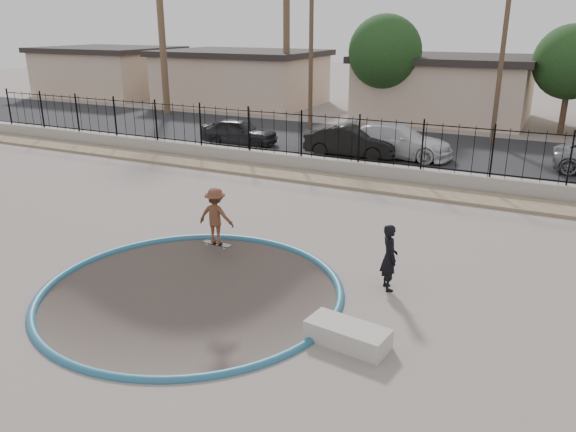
{
  "coord_description": "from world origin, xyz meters",
  "views": [
    {
      "loc": [
        7.15,
        -10.46,
        5.89
      ],
      "look_at": [
        0.99,
        2.0,
        1.06
      ],
      "focal_mm": 35.0,
      "sensor_mm": 36.0,
      "label": 1
    }
  ],
  "objects_px": {
    "car_b": "(351,142)",
    "car_c": "(396,141)",
    "concrete_ledge": "(348,335)",
    "car_a": "(239,132)",
    "skater": "(216,219)",
    "videographer": "(389,257)",
    "skateboard": "(217,244)"
  },
  "relations": [
    {
      "from": "videographer",
      "to": "skater",
      "type": "bearing_deg",
      "value": 51.36
    },
    {
      "from": "concrete_ledge",
      "to": "car_a",
      "type": "bearing_deg",
      "value": 127.32
    },
    {
      "from": "car_a",
      "to": "car_c",
      "type": "distance_m",
      "value": 7.8
    },
    {
      "from": "car_b",
      "to": "concrete_ledge",
      "type": "bearing_deg",
      "value": -163.12
    },
    {
      "from": "skateboard",
      "to": "videographer",
      "type": "bearing_deg",
      "value": -3.43
    },
    {
      "from": "skater",
      "to": "car_a",
      "type": "xyz_separation_m",
      "value": [
        -6.35,
        11.8,
        -0.09
      ]
    },
    {
      "from": "skater",
      "to": "car_c",
      "type": "bearing_deg",
      "value": -102.23
    },
    {
      "from": "car_a",
      "to": "car_b",
      "type": "height_order",
      "value": "car_b"
    },
    {
      "from": "skater",
      "to": "skateboard",
      "type": "relative_size",
      "value": 1.81
    },
    {
      "from": "concrete_ledge",
      "to": "car_b",
      "type": "height_order",
      "value": "car_b"
    },
    {
      "from": "skateboard",
      "to": "car_b",
      "type": "distance_m",
      "value": 11.83
    },
    {
      "from": "videographer",
      "to": "car_a",
      "type": "distance_m",
      "value": 16.71
    },
    {
      "from": "car_b",
      "to": "car_c",
      "type": "distance_m",
      "value": 2.01
    },
    {
      "from": "skater",
      "to": "concrete_ledge",
      "type": "distance_m",
      "value": 5.92
    },
    {
      "from": "car_b",
      "to": "car_a",
      "type": "bearing_deg",
      "value": 86.85
    },
    {
      "from": "skater",
      "to": "car_c",
      "type": "xyz_separation_m",
      "value": [
        1.41,
        12.64,
        -0.01
      ]
    },
    {
      "from": "car_a",
      "to": "car_b",
      "type": "distance_m",
      "value": 5.93
    },
    {
      "from": "skater",
      "to": "videographer",
      "type": "xyz_separation_m",
      "value": [
        5.01,
        -0.46,
        0.01
      ]
    },
    {
      "from": "skater",
      "to": "videographer",
      "type": "distance_m",
      "value": 5.03
    },
    {
      "from": "concrete_ledge",
      "to": "car_b",
      "type": "bearing_deg",
      "value": 110.03
    },
    {
      "from": "skateboard",
      "to": "car_c",
      "type": "height_order",
      "value": "car_c"
    },
    {
      "from": "skateboard",
      "to": "car_b",
      "type": "height_order",
      "value": "car_b"
    },
    {
      "from": "car_a",
      "to": "car_b",
      "type": "xyz_separation_m",
      "value": [
        5.93,
        0.0,
        0.04
      ]
    },
    {
      "from": "skater",
      "to": "concrete_ledge",
      "type": "xyz_separation_m",
      "value": [
        5.01,
        -3.1,
        -0.58
      ]
    },
    {
      "from": "concrete_ledge",
      "to": "car_a",
      "type": "relative_size",
      "value": 0.42
    },
    {
      "from": "skater",
      "to": "videographer",
      "type": "relative_size",
      "value": 0.99
    },
    {
      "from": "videographer",
      "to": "car_c",
      "type": "relative_size",
      "value": 0.31
    },
    {
      "from": "videographer",
      "to": "car_c",
      "type": "xyz_separation_m",
      "value": [
        -3.6,
        13.1,
        -0.01
      ]
    },
    {
      "from": "skater",
      "to": "skateboard",
      "type": "xyz_separation_m",
      "value": [
        0.0,
        -0.0,
        -0.72
      ]
    },
    {
      "from": "skateboard",
      "to": "videographer",
      "type": "distance_m",
      "value": 5.08
    },
    {
      "from": "skater",
      "to": "car_b",
      "type": "xyz_separation_m",
      "value": [
        -0.42,
        11.8,
        -0.06
      ]
    },
    {
      "from": "car_b",
      "to": "car_c",
      "type": "bearing_deg",
      "value": -68.41
    }
  ]
}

